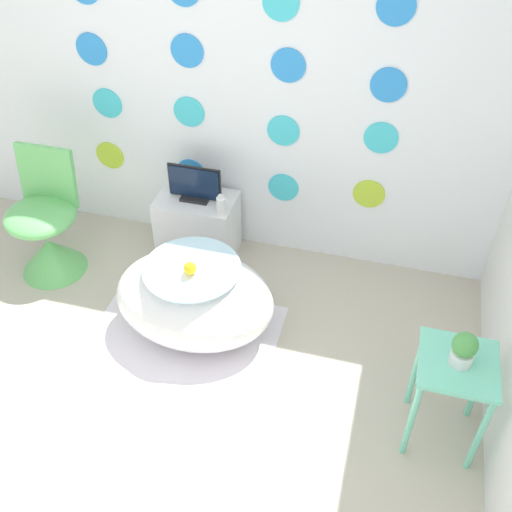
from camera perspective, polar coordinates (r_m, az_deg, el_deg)
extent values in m
plane|color=#BCB29E|center=(3.18, -12.25, -20.34)|extent=(12.00, 12.00, 0.00)
cube|color=white|center=(3.69, -1.91, 17.73)|extent=(4.38, 0.04, 2.60)
cylinder|color=#B2D633|center=(4.34, -13.74, 9.28)|extent=(0.20, 0.01, 0.20)
cylinder|color=#2D8CE0|center=(4.13, -6.21, 7.91)|extent=(0.20, 0.01, 0.20)
cylinder|color=#3DC6D6|center=(3.98, 2.61, 6.53)|extent=(0.20, 0.01, 0.20)
cylinder|color=#B2D633|center=(3.89, 10.70, 5.82)|extent=(0.20, 0.01, 0.20)
cylinder|color=#3DC6D6|center=(4.13, -13.98, 13.93)|extent=(0.20, 0.01, 0.20)
cylinder|color=#3DC6D6|center=(3.90, -6.40, 13.47)|extent=(0.20, 0.01, 0.20)
cylinder|color=#3DC6D6|center=(3.76, 2.61, 11.82)|extent=(0.20, 0.01, 0.20)
cylinder|color=#3DC6D6|center=(3.68, 11.82, 10.94)|extent=(0.20, 0.01, 0.20)
cylinder|color=#2D8CE0|center=(4.01, -15.40, 18.45)|extent=(0.20, 0.01, 0.20)
cylinder|color=#2D8CE0|center=(3.73, -6.59, 18.83)|extent=(0.20, 0.01, 0.20)
cylinder|color=#2D8CE0|center=(3.57, 3.08, 17.67)|extent=(0.20, 0.01, 0.20)
cylinder|color=#2D8CE0|center=(3.53, 12.50, 15.60)|extent=(0.20, 0.01, 0.20)
cylinder|color=#3DC6D6|center=(3.47, 2.38, 23.00)|extent=(0.20, 0.01, 0.20)
cylinder|color=#2D8CE0|center=(3.38, 13.20, 22.15)|extent=(0.20, 0.01, 0.20)
cube|color=silver|center=(3.63, -7.35, -8.61)|extent=(1.12, 0.98, 0.01)
ellipsoid|color=white|center=(3.54, -5.94, -4.06)|extent=(0.95, 0.68, 0.52)
cylinder|color=#B2DBEA|center=(3.37, -6.21, -1.16)|extent=(0.56, 0.56, 0.01)
sphere|color=yellow|center=(3.29, -6.31, -1.17)|extent=(0.07, 0.07, 0.07)
sphere|color=yellow|center=(3.26, -6.42, -0.96)|extent=(0.05, 0.05, 0.05)
cone|color=orange|center=(3.25, -6.54, -1.19)|extent=(0.02, 0.02, 0.02)
cone|color=#66C166|center=(4.25, -18.88, 0.12)|extent=(0.43, 0.43, 0.25)
ellipsoid|color=#66C166|center=(4.06, -19.85, 3.58)|extent=(0.46, 0.46, 0.16)
cube|color=#66C166|center=(4.06, -19.28, 7.25)|extent=(0.39, 0.09, 0.40)
cube|color=silver|center=(4.12, -5.56, 2.92)|extent=(0.52, 0.34, 0.45)
cube|color=white|center=(3.96, -6.42, 2.43)|extent=(0.44, 0.01, 0.13)
cube|color=black|center=(3.99, -5.77, 5.58)|extent=(0.19, 0.12, 0.02)
cube|color=black|center=(3.92, -5.86, 7.01)|extent=(0.36, 0.01, 0.23)
cube|color=#0F1E38|center=(3.92, -5.91, 6.94)|extent=(0.34, 0.01, 0.21)
cylinder|color=white|center=(3.81, -3.32, 4.80)|extent=(0.06, 0.06, 0.12)
cylinder|color=white|center=(3.77, -3.36, 5.66)|extent=(0.03, 0.03, 0.02)
cube|color=#72D8B7|center=(2.96, 18.74, -9.72)|extent=(0.37, 0.37, 0.02)
cylinder|color=#72D8B7|center=(3.07, 14.56, -14.92)|extent=(0.03, 0.03, 0.55)
cylinder|color=#72D8B7|center=(3.11, 20.51, -15.72)|extent=(0.03, 0.03, 0.55)
cylinder|color=#72D8B7|center=(3.26, 14.95, -10.40)|extent=(0.03, 0.03, 0.55)
cylinder|color=#72D8B7|center=(3.30, 20.45, -11.22)|extent=(0.03, 0.03, 0.55)
cylinder|color=white|center=(2.93, 18.94, -9.11)|extent=(0.11, 0.11, 0.07)
sphere|color=#4C9E4C|center=(2.86, 19.31, -7.98)|extent=(0.12, 0.12, 0.12)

